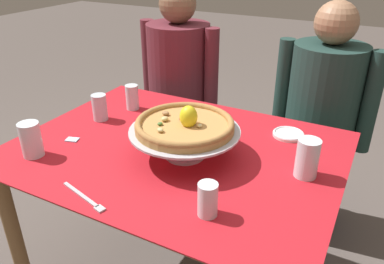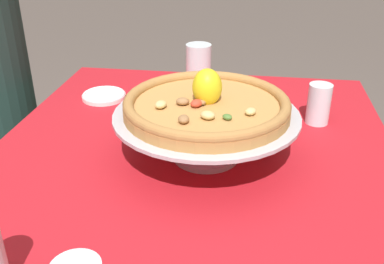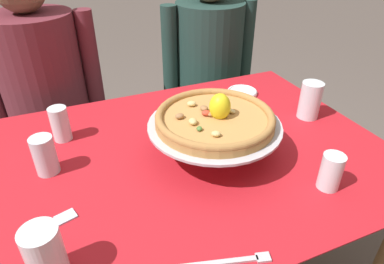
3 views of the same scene
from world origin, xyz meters
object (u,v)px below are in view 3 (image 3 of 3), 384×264
(pizza, at_px, (215,118))
(diner_right, at_px, (208,82))
(water_glass_front_left, at_px, (46,257))
(side_plate, at_px, (242,92))
(water_glass_side_right, at_px, (310,103))
(dinner_fork, at_px, (229,262))
(water_glass_side_left, at_px, (45,158))
(water_glass_front_right, at_px, (331,173))
(diner_left, at_px, (50,106))
(water_glass_back_left, at_px, (61,125))
(pizza_stand, at_px, (214,131))
(sugar_packet, at_px, (66,217))

(pizza, distance_m, diner_right, 0.91)
(pizza, xyz_separation_m, water_glass_front_left, (-0.51, -0.26, -0.07))
(side_plate, bearing_deg, pizza, -131.51)
(water_glass_side_right, height_order, dinner_fork, water_glass_side_right)
(water_glass_side_left, distance_m, water_glass_front_right, 0.81)
(pizza, bearing_deg, diner_left, 121.01)
(water_glass_back_left, distance_m, diner_right, 0.97)
(water_glass_front_right, bearing_deg, dinner_fork, -163.27)
(pizza, xyz_separation_m, water_glass_side_left, (-0.49, 0.11, -0.08))
(water_glass_side_left, xyz_separation_m, side_plate, (0.80, 0.24, -0.04))
(water_glass_side_right, distance_m, diner_left, 1.18)
(water_glass_front_right, relative_size, diner_right, 0.09)
(water_glass_front_left, distance_m, dinner_fork, 0.38)
(dinner_fork, bearing_deg, water_glass_front_left, 161.69)
(diner_left, bearing_deg, water_glass_back_left, -85.35)
(water_glass_front_left, xyz_separation_m, side_plate, (0.81, 0.61, -0.05))
(pizza, bearing_deg, water_glass_side_left, 167.88)
(side_plate, height_order, diner_left, diner_left)
(water_glass_back_left, height_order, water_glass_front_left, water_glass_front_left)
(pizza_stand, xyz_separation_m, water_glass_side_left, (-0.49, 0.11, -0.03))
(water_glass_back_left, height_order, diner_right, diner_right)
(water_glass_back_left, bearing_deg, water_glass_front_left, -97.48)
(pizza, relative_size, diner_right, 0.29)
(water_glass_side_left, xyz_separation_m, water_glass_front_left, (-0.01, -0.37, 0.01))
(water_glass_side_right, relative_size, water_glass_side_left, 1.17)
(water_glass_side_right, distance_m, side_plate, 0.30)
(side_plate, relative_size, dinner_fork, 0.61)
(pizza, xyz_separation_m, water_glass_front_right, (0.22, -0.27, -0.08))
(dinner_fork, bearing_deg, pizza, 68.62)
(side_plate, distance_m, sugar_packet, 0.89)
(water_glass_back_left, xyz_separation_m, side_plate, (0.74, 0.07, -0.04))
(water_glass_front_left, distance_m, diner_right, 1.38)
(diner_left, bearing_deg, dinner_fork, -74.37)
(water_glass_side_right, relative_size, water_glass_front_left, 1.04)
(water_glass_side_right, bearing_deg, water_glass_front_right, -121.19)
(water_glass_back_left, height_order, dinner_fork, water_glass_back_left)
(water_glass_front_left, bearing_deg, water_glass_back_left, 82.52)
(water_glass_back_left, bearing_deg, sugar_packet, -94.32)
(side_plate, bearing_deg, water_glass_front_left, -143.24)
(water_glass_side_left, distance_m, dinner_fork, 0.60)
(water_glass_side_right, relative_size, water_glass_front_right, 1.30)
(dinner_fork, relative_size, sugar_packet, 4.24)
(diner_left, bearing_deg, pizza_stand, -59.02)
(pizza, bearing_deg, sugar_packet, -167.17)
(diner_left, relative_size, diner_right, 1.02)
(pizza_stand, distance_m, pizza, 0.05)
(water_glass_side_right, xyz_separation_m, diner_left, (-0.91, 0.72, -0.18))
(pizza, height_order, side_plate, pizza)
(water_glass_front_left, bearing_deg, pizza, 27.43)
(water_glass_front_right, distance_m, diner_left, 1.29)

